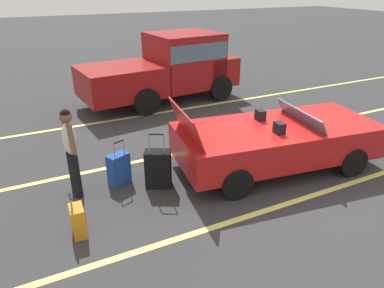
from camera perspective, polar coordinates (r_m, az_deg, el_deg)
name	(u,v)px	position (r m, az deg, el deg)	size (l,w,h in m)	color
ground_plane	(273,166)	(7.66, 13.11, -3.53)	(80.00, 80.00, 0.00)	#333335
lot_line_near	(315,195)	(6.90, 19.43, -7.82)	(18.00, 0.12, 0.01)	#EAE066
lot_line_mid	(236,141)	(8.71, 7.18, 0.57)	(18.00, 0.12, 0.01)	#EAE066
lot_line_far	(189,108)	(10.90, -0.51, 5.85)	(18.00, 0.12, 0.01)	#EAE066
convertible_car	(284,140)	(7.50, 14.84, 0.70)	(4.33, 2.27, 1.53)	red
suitcase_large_black	(158,169)	(6.62, -5.53, -4.05)	(0.55, 0.47, 1.13)	black
suitcase_medium_bright	(119,169)	(6.86, -11.85, -3.99)	(0.46, 0.38, 0.92)	#1E479E
suitcase_small_carryon	(78,221)	(5.74, -18.08, -11.84)	(0.21, 0.35, 0.72)	orange
traveler_person	(71,149)	(6.45, -19.17, -0.70)	(0.25, 0.61, 1.65)	black
parked_pickup_truck_near	(171,66)	(11.52, -3.38, 12.57)	(5.18, 2.48, 2.10)	maroon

